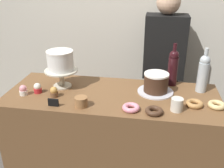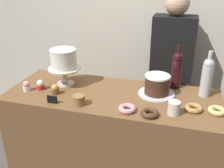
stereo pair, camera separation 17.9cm
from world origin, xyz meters
name	(u,v)px [view 1 (the left image)]	position (x,y,z in m)	size (l,w,h in m)	color
back_wall	(127,20)	(0.00, 0.88, 1.30)	(6.00, 0.05, 2.60)	beige
display_counter	(112,147)	(0.00, 0.00, 0.47)	(1.52, 0.60, 0.93)	brown
cake_stand_pedestal	(62,75)	(-0.39, 0.07, 1.03)	(0.25, 0.25, 0.14)	beige
white_layer_cake	(60,60)	(-0.39, 0.07, 1.14)	(0.19, 0.19, 0.14)	white
silver_serving_platter	(155,92)	(0.31, 0.08, 0.94)	(0.26, 0.26, 0.01)	silver
chocolate_round_cake	(156,82)	(0.31, 0.08, 1.01)	(0.18, 0.18, 0.14)	#3D2619
wine_bottle_dark_red	(173,67)	(0.43, 0.24, 1.08)	(0.08, 0.08, 0.33)	black
wine_bottle_clear	(203,73)	(0.63, 0.16, 1.08)	(0.08, 0.08, 0.33)	#B2BCC1
cupcake_strawberry	(23,90)	(-0.62, -0.11, 0.97)	(0.06, 0.06, 0.07)	white
cupcake_caramel	(54,92)	(-0.39, -0.10, 0.97)	(0.06, 0.06, 0.07)	brown
cupcake_vanilla	(38,88)	(-0.53, -0.06, 0.97)	(0.06, 0.06, 0.07)	red
donut_chocolate	(154,111)	(0.30, -0.22, 0.95)	(0.11, 0.11, 0.03)	#472D1E
donut_glazed	(217,105)	(0.70, -0.07, 0.95)	(0.11, 0.11, 0.03)	#E0C17F
donut_pink	(131,108)	(0.16, -0.20, 0.95)	(0.11, 0.11, 0.03)	pink
donut_maple	(194,104)	(0.56, -0.08, 0.95)	(0.11, 0.11, 0.03)	#B27F47
cookie_stack	(81,102)	(-0.17, -0.21, 0.97)	(0.08, 0.08, 0.07)	olive
price_sign_chalkboard	(53,103)	(-0.35, -0.23, 0.96)	(0.07, 0.01, 0.05)	black
coffee_cup_ceramic	(177,105)	(0.44, -0.16, 0.97)	(0.08, 0.08, 0.09)	silver
barista_figure	(162,76)	(0.37, 0.63, 0.84)	(0.36, 0.22, 1.60)	black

